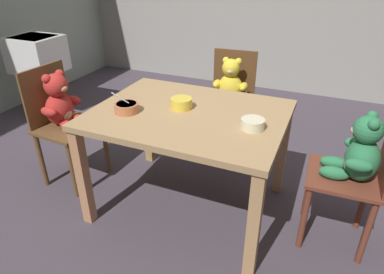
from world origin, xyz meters
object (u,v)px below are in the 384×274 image
(porridge_bowl_cream_near_right, at_px, (253,124))
(porridge_bowl_terracotta_near_left, at_px, (127,107))
(porridge_bowl_yellow_center, at_px, (181,103))
(sink_basin, at_px, (39,65))
(teddy_chair_near_right, at_px, (358,162))
(teddy_chair_near_left, at_px, (61,110))
(teddy_chair_far_center, at_px, (230,91))
(dining_table, at_px, (189,126))

(porridge_bowl_cream_near_right, distance_m, porridge_bowl_terracotta_near_left, 0.76)
(porridge_bowl_yellow_center, relative_size, sink_basin, 0.16)
(teddy_chair_near_right, relative_size, porridge_bowl_yellow_center, 6.40)
(teddy_chair_near_left, relative_size, teddy_chair_near_right, 1.02)
(teddy_chair_far_center, xyz_separation_m, sink_basin, (-2.05, -0.03, -0.01))
(porridge_bowl_cream_near_right, xyz_separation_m, porridge_bowl_yellow_center, (-0.47, 0.10, 0.01))
(dining_table, distance_m, teddy_chair_near_left, 0.97)
(teddy_chair_near_left, bearing_deg, porridge_bowl_cream_near_right, 3.42)
(dining_table, height_order, porridge_bowl_cream_near_right, porridge_bowl_cream_near_right)
(porridge_bowl_cream_near_right, bearing_deg, teddy_chair_far_center, 114.01)
(porridge_bowl_cream_near_right, distance_m, sink_basin, 2.62)
(porridge_bowl_terracotta_near_left, bearing_deg, sink_basin, 150.53)
(sink_basin, bearing_deg, porridge_bowl_yellow_center, -21.52)
(teddy_chair_near_right, distance_m, porridge_bowl_cream_near_right, 0.60)
(teddy_chair_far_center, xyz_separation_m, porridge_bowl_terracotta_near_left, (-0.35, -0.99, 0.18))
(porridge_bowl_terracotta_near_left, bearing_deg, teddy_chair_far_center, 70.58)
(porridge_bowl_cream_near_right, height_order, porridge_bowl_terracotta_near_left, porridge_bowl_terracotta_near_left)
(teddy_chair_far_center, distance_m, porridge_bowl_cream_near_right, 1.01)
(porridge_bowl_yellow_center, xyz_separation_m, sink_basin, (-1.98, 0.78, -0.20))
(sink_basin, bearing_deg, teddy_chair_far_center, 0.71)
(teddy_chair_near_left, bearing_deg, teddy_chair_near_right, 7.10)
(teddy_chair_far_center, xyz_separation_m, porridge_bowl_yellow_center, (-0.07, -0.81, 0.19))
(teddy_chair_near_left, xyz_separation_m, teddy_chair_near_right, (1.94, 0.11, -0.01))
(dining_table, distance_m, porridge_bowl_terracotta_near_left, 0.39)
(teddy_chair_far_center, height_order, teddy_chair_near_right, teddy_chair_far_center)
(dining_table, height_order, porridge_bowl_terracotta_near_left, porridge_bowl_terracotta_near_left)
(porridge_bowl_yellow_center, distance_m, sink_basin, 2.14)
(dining_table, height_order, teddy_chair_near_right, teddy_chair_near_right)
(dining_table, bearing_deg, sink_basin, 158.23)
(teddy_chair_near_right, height_order, porridge_bowl_yellow_center, teddy_chair_near_right)
(porridge_bowl_terracotta_near_left, height_order, porridge_bowl_yellow_center, porridge_bowl_terracotta_near_left)
(porridge_bowl_cream_near_right, bearing_deg, teddy_chair_near_right, 12.01)
(teddy_chair_near_right, distance_m, porridge_bowl_terracotta_near_left, 1.34)
(teddy_chair_near_right, relative_size, porridge_bowl_terracotta_near_left, 5.56)
(dining_table, bearing_deg, teddy_chair_far_center, 89.72)
(porridge_bowl_yellow_center, bearing_deg, teddy_chair_far_center, 85.09)
(sink_basin, bearing_deg, teddy_chair_near_right, -14.15)
(teddy_chair_far_center, xyz_separation_m, teddy_chair_near_right, (0.97, -0.79, 0.01))
(teddy_chair_near_left, xyz_separation_m, porridge_bowl_yellow_center, (0.90, 0.09, 0.17))
(dining_table, xyz_separation_m, porridge_bowl_yellow_center, (-0.07, 0.04, 0.13))
(porridge_bowl_cream_near_right, height_order, porridge_bowl_yellow_center, porridge_bowl_yellow_center)
(dining_table, bearing_deg, teddy_chair_near_left, -177.08)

